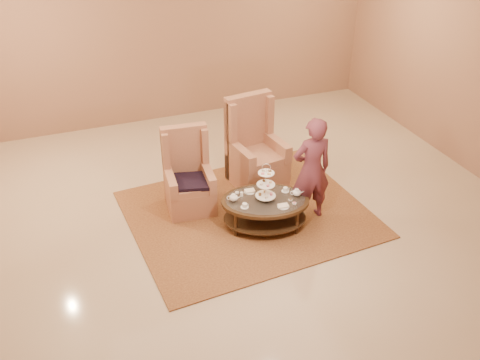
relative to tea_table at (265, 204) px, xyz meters
name	(u,v)px	position (x,y,z in m)	size (l,w,h in m)	color
ground	(245,230)	(-0.29, 0.00, -0.36)	(8.00, 8.00, 0.00)	#BDA98D
ceiling	(245,230)	(-0.29, 0.00, -0.36)	(8.00, 8.00, 0.02)	white
wall_back	(165,27)	(-0.29, 4.00, 1.39)	(8.00, 0.04, 3.50)	#9C6E55
rug	(248,214)	(-0.11, 0.34, -0.36)	(3.44, 2.93, 0.02)	olive
tea_table	(265,204)	(0.00, 0.00, 0.00)	(1.39, 1.14, 1.00)	black
armchair_left	(189,182)	(-0.83, 0.86, 0.05)	(0.71, 0.73, 1.21)	#AB6E50
armchair_right	(254,155)	(0.32, 1.17, 0.10)	(0.85, 0.87, 1.39)	#AB6E50
person	(312,170)	(0.67, 0.00, 0.41)	(0.58, 0.40, 1.54)	#5B2731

